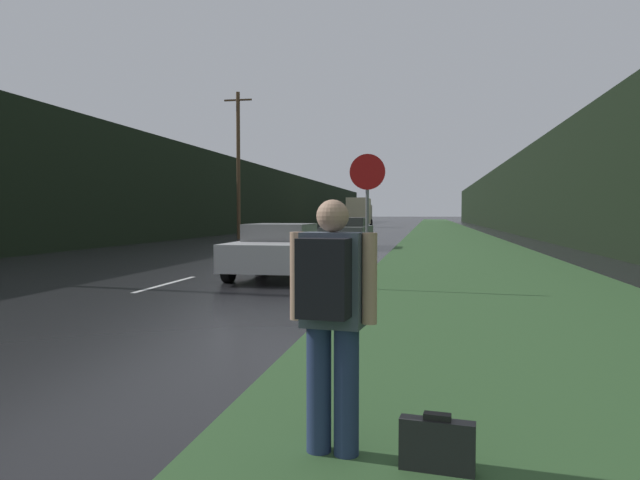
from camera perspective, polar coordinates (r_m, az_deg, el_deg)
name	(u,v)px	position (r m, az deg, el deg)	size (l,w,h in m)	color
grass_verge	(450,237)	(39.64, 12.89, 0.30)	(6.00, 240.00, 0.02)	#33562D
lane_stripe_c	(167,284)	(13.44, -15.09, -4.26)	(0.12, 3.00, 0.01)	silver
lane_stripe_d	(258,259)	(19.93, -6.24, -1.95)	(0.12, 3.00, 0.01)	silver
lane_stripe_e	(302,248)	(26.69, -1.81, -0.77)	(0.12, 3.00, 0.01)	silver
lane_stripe_f	(328,241)	(33.54, 0.81, -0.07)	(0.12, 3.00, 0.01)	silver
treeline_far_side	(249,198)	(52.15, -7.13, 4.19)	(2.00, 140.00, 6.02)	black
treeline_near_side	(520,196)	(50.15, 19.41, 4.17)	(2.00, 140.00, 6.10)	black
utility_pole_far	(238,164)	(36.81, -8.17, 7.57)	(1.80, 0.24, 9.26)	#4C3823
stop_sign	(367,205)	(11.92, 4.75, 3.54)	(0.74, 0.07, 2.84)	slate
hitchhiker_with_backpack	(331,311)	(3.72, 1.11, -7.07)	(0.58, 0.44, 1.69)	navy
suitcase	(437,446)	(3.78, 11.62, -19.56)	(0.47, 0.15, 0.38)	#232326
car_passing_near	(279,250)	(14.44, -4.12, -0.97)	(1.90, 4.28, 1.34)	#BCBCBC
car_passing_far	(348,232)	(26.69, 2.84, 0.81)	(1.99, 4.75, 1.41)	#4C514C
delivery_truck	(360,212)	(66.41, 3.98, 2.81)	(2.41, 7.51, 3.37)	#6E684F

